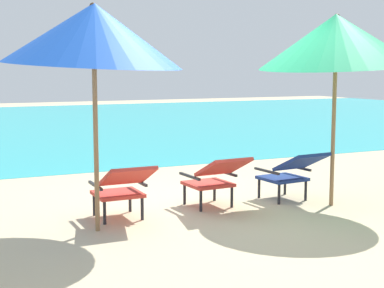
{
  "coord_description": "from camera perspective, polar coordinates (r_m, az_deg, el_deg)",
  "views": [
    {
      "loc": [
        -3.09,
        -6.21,
        1.7
      ],
      "look_at": [
        0.0,
        0.42,
        0.75
      ],
      "focal_mm": 54.0,
      "sensor_mm": 36.0,
      "label": 1
    }
  ],
  "objects": [
    {
      "name": "lounge_chair_right",
      "position": [
        7.51,
        9.77,
        -2.64
      ],
      "size": [
        0.61,
        0.92,
        0.68
      ],
      "color": "navy",
      "rests_on": "ground_plane"
    },
    {
      "name": "ocean_band",
      "position": [
        18.56,
        -15.3,
        1.89
      ],
      "size": [
        40.0,
        18.0,
        0.01
      ],
      "primitive_type": "cube",
      "color": "#28B2B7",
      "rests_on": "ground_plane"
    },
    {
      "name": "beach_umbrella_left",
      "position": [
        6.04,
        -9.7,
        10.61
      ],
      "size": [
        2.55,
        2.56,
        2.42
      ],
      "color": "olive",
      "rests_on": "ground_plane"
    },
    {
      "name": "beach_umbrella_right",
      "position": [
        7.32,
        14.06,
        9.88
      ],
      "size": [
        2.59,
        2.58,
        2.43
      ],
      "color": "olive",
      "rests_on": "ground_plane"
    },
    {
      "name": "ground_plane",
      "position": [
        10.8,
        -8.05,
        -1.73
      ],
      "size": [
        40.0,
        40.0,
        0.0
      ],
      "primitive_type": "plane",
      "color": "#CCB78E"
    },
    {
      "name": "lounge_chair_center",
      "position": [
        7.04,
        2.3,
        -3.21
      ],
      "size": [
        0.59,
        0.91,
        0.68
      ],
      "color": "red",
      "rests_on": "ground_plane"
    },
    {
      "name": "lounge_chair_left",
      "position": [
        6.5,
        -6.9,
        -4.15
      ],
      "size": [
        0.55,
        0.88,
        0.68
      ],
      "color": "red",
      "rests_on": "ground_plane"
    }
  ]
}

